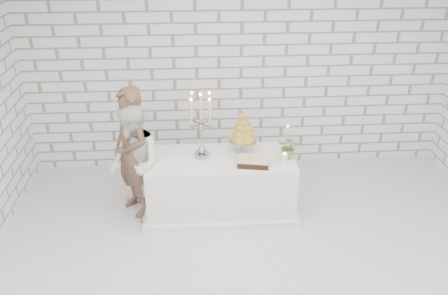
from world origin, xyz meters
TOP-DOWN VIEW (x-y plane):
  - ground at (0.00, 0.00)m, footprint 6.00×5.00m
  - wall_back at (0.00, 2.50)m, footprint 6.00×0.01m
  - cake_table at (-0.36, 1.26)m, footprint 1.80×0.80m
  - groom at (-1.43, 1.31)m, footprint 0.68×0.72m
  - bride at (-1.40, 1.21)m, footprint 0.80×0.88m
  - candelabra at (-0.59, 1.31)m, footprint 0.35×0.35m
  - croquembouche at (-0.07, 1.41)m, footprint 0.44×0.44m
  - chocolate_cake at (0.02, 1.08)m, footprint 0.40×0.32m
  - pillar_candle at (0.39, 1.10)m, footprint 0.10×0.10m
  - extra_taper at (0.48, 1.42)m, footprint 0.06×0.06m
  - flowers at (0.47, 1.22)m, footprint 0.34×0.32m

SIDE VIEW (x-z plane):
  - ground at x=0.00m, z-range -0.01..0.01m
  - cake_table at x=-0.36m, z-range 0.00..0.75m
  - bride at x=-1.40m, z-range 0.00..1.48m
  - chocolate_cake at x=0.02m, z-range 0.75..0.83m
  - pillar_candle at x=0.39m, z-range 0.75..0.87m
  - groom at x=-1.43m, z-range 0.00..1.66m
  - flowers at x=0.47m, z-range 0.75..1.04m
  - extra_taper at x=0.48m, z-range 0.75..1.07m
  - croquembouche at x=-0.07m, z-range 0.75..1.29m
  - candelabra at x=-0.59m, z-range 0.75..1.58m
  - wall_back at x=0.00m, z-range 0.00..3.00m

